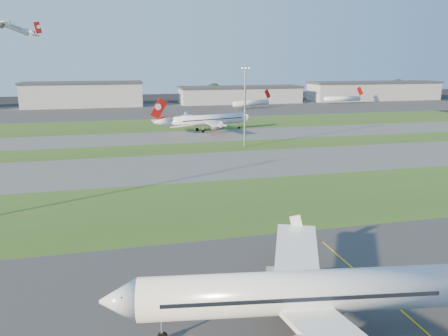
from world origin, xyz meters
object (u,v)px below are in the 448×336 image
object	(u,v)px
airliner_taxiing	(208,120)
mini_jet_near	(251,103)
airliner_parked	(312,293)
light_mast_centre	(245,102)
mini_jet_far	(342,99)

from	to	relation	value
airliner_taxiing	mini_jet_near	bearing A→B (deg)	-132.03
airliner_taxiing	mini_jet_near	world-z (taller)	airliner_taxiing
airliner_parked	light_mast_centre	world-z (taller)	light_mast_centre
airliner_taxiing	mini_jet_far	world-z (taller)	airliner_taxiing
mini_jet_near	mini_jet_far	world-z (taller)	same
airliner_parked	mini_jet_far	size ratio (longest dim) A/B	1.49
airliner_taxiing	light_mast_centre	size ratio (longest dim) A/B	1.54
mini_jet_near	light_mast_centre	bearing A→B (deg)	-131.50
mini_jet_far	light_mast_centre	distance (m)	164.87
light_mast_centre	airliner_parked	bearing A→B (deg)	-102.40
airliner_parked	airliner_taxiing	distance (m)	134.93
mini_jet_near	light_mast_centre	world-z (taller)	light_mast_centre
airliner_parked	mini_jet_far	world-z (taller)	airliner_parked
light_mast_centre	mini_jet_far	bearing A→B (deg)	50.68
airliner_parked	airliner_taxiing	xyz separation A→B (m)	(16.53, 133.92, -0.25)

